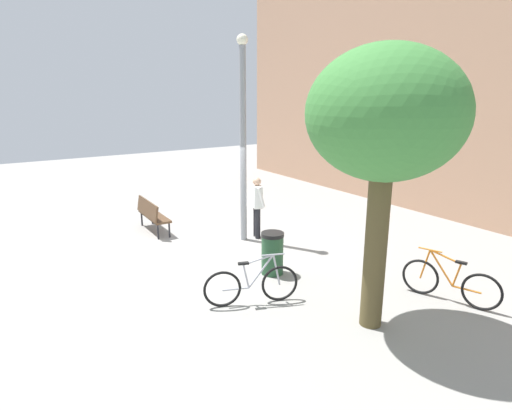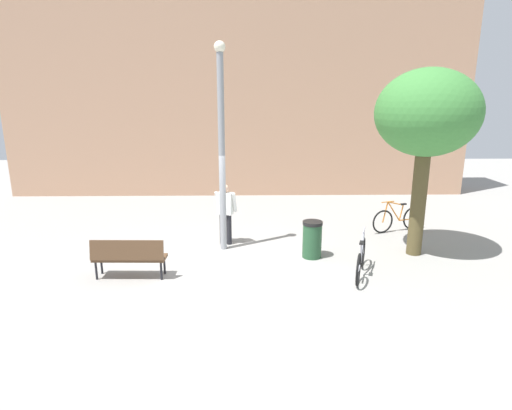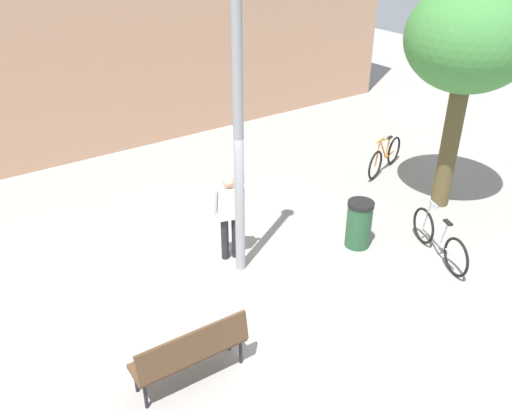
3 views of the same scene
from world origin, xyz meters
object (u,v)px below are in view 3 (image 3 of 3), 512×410
plaza_tree (469,41)px  bicycle_orange (385,157)px  trash_bin (359,224)px  bicycle_silver (439,239)px  person_by_lamppost (229,212)px  park_bench (191,351)px  lamppost (238,119)px

plaza_tree → bicycle_orange: (0.22, 1.88, -3.12)m
trash_bin → bicycle_silver: bearing=-50.3°
plaza_tree → bicycle_silver: size_ratio=2.68×
plaza_tree → trash_bin: size_ratio=4.90×
bicycle_orange → plaza_tree: bearing=-96.8°
person_by_lamppost → trash_bin: bearing=-25.3°
bicycle_silver → trash_bin: bicycle_silver is taller
park_bench → bicycle_orange: 7.85m
lamppost → person_by_lamppost: (0.04, 0.40, -1.87)m
park_bench → bicycle_silver: size_ratio=0.94×
plaza_tree → trash_bin: (-2.67, -0.19, -3.03)m
bicycle_orange → bicycle_silver: (-1.96, -3.19, 0.00)m
person_by_lamppost → plaza_tree: plaza_tree is taller
bicycle_orange → trash_bin: size_ratio=1.83×
lamppost → plaza_tree: bearing=-5.3°
park_bench → bicycle_orange: bearing=24.5°
bicycle_orange → person_by_lamppost: bearing=-168.8°
lamppost → person_by_lamppost: lamppost is taller
park_bench → plaza_tree: 7.65m
trash_bin → person_by_lamppost: bearing=154.7°
person_by_lamppost → lamppost: bearing=-95.6°
park_bench → trash_bin: bearing=15.7°
person_by_lamppost → plaza_tree: size_ratio=0.36×
person_by_lamppost → plaza_tree: 5.58m
lamppost → bicycle_silver: size_ratio=3.04×
person_by_lamppost → bicycle_silver: (3.16, -2.18, -0.58)m
person_by_lamppost → bicycle_silver: person_by_lamppost is taller
park_bench → person_by_lamppost: bearing=47.9°
person_by_lamppost → trash_bin: person_by_lamppost is taller
park_bench → trash_bin: trash_bin is taller
bicycle_orange → bicycle_silver: bearing=-121.5°
plaza_tree → trash_bin: 4.05m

